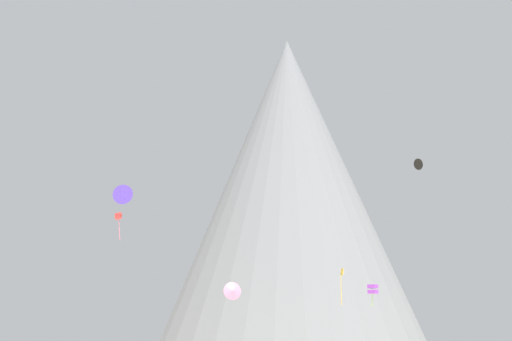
# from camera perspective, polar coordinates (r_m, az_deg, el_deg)

# --- Properties ---
(rock_massif) EXTENTS (76.67, 76.67, 69.64)m
(rock_massif) POSITION_cam_1_polar(r_m,az_deg,el_deg) (124.78, 3.94, -2.82)
(rock_massif) COLOR slate
(rock_massif) RESTS_ON ground_plane
(kite_gold_low) EXTENTS (0.44, 1.05, 5.11)m
(kite_gold_low) POSITION_cam_1_polar(r_m,az_deg,el_deg) (84.90, 8.34, -10.28)
(kite_gold_low) COLOR gold
(kite_violet_low) EXTENTS (1.65, 1.65, 3.09)m
(kite_violet_low) POSITION_cam_1_polar(r_m,az_deg,el_deg) (86.65, 11.29, -11.25)
(kite_violet_low) COLOR purple
(kite_red_mid) EXTENTS (0.87, 0.81, 3.68)m
(kite_red_mid) POSITION_cam_1_polar(r_m,az_deg,el_deg) (80.70, -13.24, -4.38)
(kite_red_mid) COLOR red
(kite_indigo_mid) EXTENTS (2.35, 0.30, 2.34)m
(kite_indigo_mid) POSITION_cam_1_polar(r_m,az_deg,el_deg) (70.04, -12.82, -2.29)
(kite_indigo_mid) COLOR #5138B2
(kite_pink_low) EXTENTS (2.10, 1.03, 2.04)m
(kite_pink_low) POSITION_cam_1_polar(r_m,az_deg,el_deg) (67.55, -2.28, -11.60)
(kite_pink_low) COLOR pink
(kite_black_mid) EXTENTS (1.17, 1.51, 1.42)m
(kite_black_mid) POSITION_cam_1_polar(r_m,az_deg,el_deg) (74.07, 15.56, 0.60)
(kite_black_mid) COLOR black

